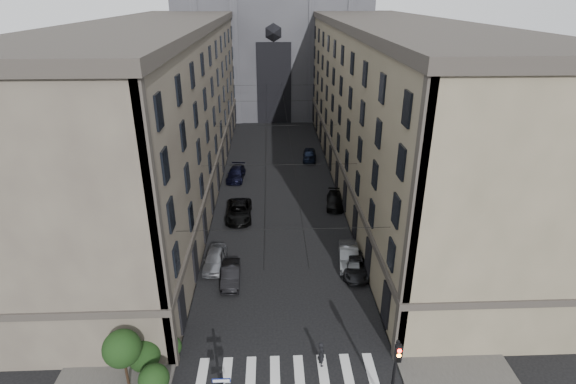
{
  "coord_description": "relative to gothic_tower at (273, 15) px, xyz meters",
  "views": [
    {
      "loc": [
        -0.79,
        -15.71,
        21.57
      ],
      "look_at": [
        0.35,
        12.34,
        9.11
      ],
      "focal_mm": 28.0,
      "sensor_mm": 36.0,
      "label": 1
    }
  ],
  "objects": [
    {
      "name": "car_left_midfar",
      "position": [
        -4.2,
        -48.62,
        -17.01
      ],
      "size": [
        2.73,
        5.71,
        1.57
      ],
      "primitive_type": "imported",
      "rotation": [
        0.0,
        0.0,
        0.02
      ],
      "color": "black",
      "rests_on": "ground"
    },
    {
      "name": "zebra_crossing",
      "position": [
        0.0,
        -69.96,
        -17.79
      ],
      "size": [
        11.0,
        3.2,
        0.01
      ],
      "primitive_type": "cube",
      "color": "beige",
      "rests_on": "ground"
    },
    {
      "name": "sidewalk_right",
      "position": [
        10.5,
        -38.96,
        -17.72
      ],
      "size": [
        7.0,
        80.0,
        0.15
      ],
      "primitive_type": "cube",
      "color": "#383533",
      "rests_on": "ground"
    },
    {
      "name": "car_right_midnear",
      "position": [
        6.17,
        -59.07,
        -17.16
      ],
      "size": [
        2.62,
        4.79,
        1.27
      ],
      "primitive_type": "imported",
      "rotation": [
        0.0,
        0.0,
        -0.12
      ],
      "color": "black",
      "rests_on": "ground"
    },
    {
      "name": "building_right",
      "position": [
        13.44,
        -38.96,
        -8.45
      ],
      "size": [
        13.6,
        60.6,
        18.85
      ],
      "color": "brown",
      "rests_on": "ground"
    },
    {
      "name": "car_right_midfar",
      "position": [
        6.2,
        -46.12,
        -17.15
      ],
      "size": [
        2.4,
        4.69,
        1.3
      ],
      "primitive_type": "imported",
      "rotation": [
        0.0,
        0.0,
        -0.13
      ],
      "color": "black",
      "rests_on": "ground"
    },
    {
      "name": "car_right_far",
      "position": [
        4.64,
        -31.18,
        -17.03
      ],
      "size": [
        2.25,
        4.64,
        1.53
      ],
      "primitive_type": "imported",
      "rotation": [
        0.0,
        0.0,
        -0.1
      ],
      "color": "black",
      "rests_on": "ground"
    },
    {
      "name": "car_right_near",
      "position": [
        5.8,
        -57.66,
        -17.04
      ],
      "size": [
        2.08,
        4.74,
        1.51
      ],
      "primitive_type": "imported",
      "rotation": [
        0.0,
        0.0,
        -0.11
      ],
      "color": "slate",
      "rests_on": "ground"
    },
    {
      "name": "car_left_near",
      "position": [
        -5.73,
        -57.65,
        -17.05
      ],
      "size": [
        2.06,
        4.51,
        1.5
      ],
      "primitive_type": "imported",
      "rotation": [
        0.0,
        0.0,
        -0.07
      ],
      "color": "gray",
      "rests_on": "ground"
    },
    {
      "name": "car_left_far",
      "position": [
        -5.2,
        -37.8,
        -17.07
      ],
      "size": [
        2.38,
        5.12,
        1.45
      ],
      "primitive_type": "imported",
      "rotation": [
        0.0,
        0.0,
        -0.07
      ],
      "color": "black",
      "rests_on": "ground"
    },
    {
      "name": "traffic_light_right",
      "position": [
        5.6,
        -73.04,
        -14.51
      ],
      "size": [
        0.34,
        0.5,
        5.2
      ],
      "color": "black",
      "rests_on": "ground"
    },
    {
      "name": "pedestrian",
      "position": [
        2.16,
        -69.19,
        -16.91
      ],
      "size": [
        0.61,
        0.75,
        1.77
      ],
      "primitive_type": "imported",
      "rotation": [
        0.0,
        0.0,
        1.9
      ],
      "color": "black",
      "rests_on": "ground"
    },
    {
      "name": "sidewalk_left",
      "position": [
        -10.5,
        -38.96,
        -17.72
      ],
      "size": [
        7.0,
        80.0,
        0.15
      ],
      "primitive_type": "cube",
      "color": "#383533",
      "rests_on": "ground"
    },
    {
      "name": "car_left_midnear",
      "position": [
        -4.2,
        -59.99,
        -17.11
      ],
      "size": [
        1.6,
        4.22,
        1.38
      ],
      "primitive_type": "imported",
      "rotation": [
        0.0,
        0.0,
        0.03
      ],
      "color": "black",
      "rests_on": "ground"
    },
    {
      "name": "building_left",
      "position": [
        -13.44,
        -38.96,
        -8.45
      ],
      "size": [
        13.6,
        60.6,
        18.85
      ],
      "color": "#4A4239",
      "rests_on": "ground"
    },
    {
      "name": "shrub_cluster",
      "position": [
        -8.72,
        -69.95,
        -16.0
      ],
      "size": [
        3.9,
        4.4,
        3.9
      ],
      "color": "black",
      "rests_on": "sidewalk_left"
    },
    {
      "name": "tram_wires",
      "position": [
        0.0,
        -39.33,
        -10.55
      ],
      "size": [
        14.0,
        60.0,
        0.43
      ],
      "color": "black",
      "rests_on": "ground"
    },
    {
      "name": "gothic_tower",
      "position": [
        0.0,
        0.0,
        0.0
      ],
      "size": [
        35.0,
        23.0,
        58.0
      ],
      "color": "#2D2D33",
      "rests_on": "ground"
    }
  ]
}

